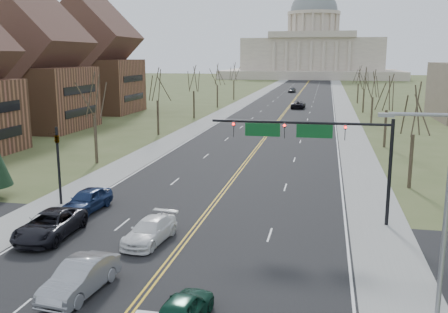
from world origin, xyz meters
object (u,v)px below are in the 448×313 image
at_px(car_far_nb, 298,105).
at_px(car_sb_outer_lead, 50,225).
at_px(car_sb_inner_lead, 80,277).
at_px(car_sb_inner_second, 150,231).
at_px(car_nb_inner_lead, 183,309).
at_px(signal_left, 58,157).
at_px(signal_mast, 313,138).
at_px(car_sb_outer_second, 87,200).
at_px(car_far_sb, 292,90).
at_px(street_light, 439,211).

bearing_deg(car_far_nb, car_sb_outer_lead, 86.21).
distance_m(car_sb_inner_lead, car_sb_inner_second, 7.13).
xyz_separation_m(car_nb_inner_lead, car_sb_inner_second, (-4.67, 8.78, 0.01)).
bearing_deg(car_sb_inner_lead, car_nb_inner_lead, -11.32).
height_order(signal_left, car_far_nb, signal_left).
relative_size(car_sb_inner_second, car_far_nb, 0.84).
xyz_separation_m(car_sb_outer_lead, car_sb_inner_second, (6.39, 0.51, -0.10)).
bearing_deg(signal_left, car_sb_inner_lead, -57.29).
bearing_deg(signal_mast, car_sb_outer_lead, -157.11).
height_order(signal_left, car_sb_outer_lead, signal_left).
bearing_deg(car_sb_outer_second, car_far_nb, 87.12).
height_order(signal_mast, car_nb_inner_lead, signal_mast).
bearing_deg(signal_left, car_sb_inner_second, -33.25).
relative_size(car_sb_inner_lead, car_far_sb, 1.05).
xyz_separation_m(signal_mast, car_sb_outer_second, (-16.13, -1.21, -4.92)).
bearing_deg(car_sb_outer_lead, car_sb_outer_second, 90.95).
distance_m(signal_mast, car_sb_outer_second, 16.91).
bearing_deg(car_sb_outer_lead, car_far_sb, 85.68).
height_order(car_sb_inner_lead, car_sb_outer_lead, car_sb_outer_lead).
distance_m(signal_mast, street_light, 14.51).
distance_m(signal_left, car_nb_inner_lead, 20.81).
bearing_deg(car_sb_outer_second, street_light, -24.63).
height_order(street_light, car_sb_outer_lead, street_light).
bearing_deg(car_far_nb, car_sb_inner_lead, 90.24).
xyz_separation_m(signal_left, car_sb_outer_second, (2.81, -1.21, -2.87)).
bearing_deg(car_far_nb, car_sb_outer_second, 85.51).
bearing_deg(car_sb_inner_second, car_far_nb, 93.88).
bearing_deg(signal_left, car_nb_inner_lead, -46.68).
distance_m(signal_mast, signal_left, 19.06).
xyz_separation_m(car_nb_inner_lead, car_far_nb, (-0.39, 90.62, 0.11)).
bearing_deg(car_sb_outer_second, signal_left, 161.99).
distance_m(car_sb_outer_lead, car_sb_inner_second, 6.41).
height_order(signal_mast, car_far_sb, signal_mast).
height_order(car_far_nb, car_far_sb, car_far_nb).
bearing_deg(car_far_sb, car_far_nb, -78.02).
bearing_deg(car_far_sb, car_sb_outer_second, -86.42).
bearing_deg(signal_mast, street_light, -68.59).
relative_size(signal_left, car_sb_inner_second, 1.22).
bearing_deg(car_nb_inner_lead, car_sb_outer_lead, -30.14).
distance_m(car_sb_outer_lead, car_far_nb, 83.04).
bearing_deg(street_light, car_far_nb, 96.72).
bearing_deg(signal_left, street_light, -29.12).
xyz_separation_m(signal_left, car_far_nb, (13.74, 75.65, -2.89)).
distance_m(car_sb_inner_lead, car_sb_outer_lead, 8.53).
xyz_separation_m(car_sb_inner_second, car_far_sb, (-0.37, 129.99, 0.09)).
relative_size(signal_mast, car_far_nb, 2.08).
distance_m(signal_mast, car_sb_inner_lead, 17.58).
relative_size(car_far_nb, car_far_sb, 1.24).
height_order(street_light, car_far_sb, street_light).
xyz_separation_m(car_sb_inner_lead, car_far_sb, (0.57, 137.06, -0.01)).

